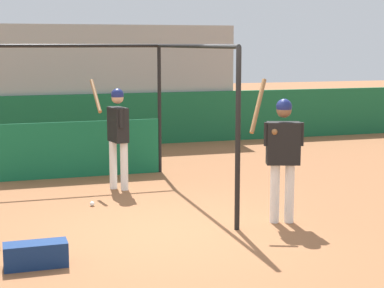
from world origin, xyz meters
name	(u,v)px	position (x,y,z in m)	size (l,w,h in m)	color
ground_plane	(167,231)	(0.00, 0.00, 0.00)	(60.00, 60.00, 0.00)	#935B38
outfield_wall	(86,121)	(0.00, 7.38, 0.64)	(24.00, 0.12, 1.28)	#196038
bleacher_section	(76,82)	(0.00, 9.04, 1.47)	(7.60, 3.20, 2.96)	#9E9E99
batting_cage	(85,121)	(-0.63, 2.99, 1.16)	(3.16, 4.17, 2.46)	black
player_batter	(117,129)	(-0.14, 2.64, 1.04)	(0.54, 0.82, 1.87)	white
player_waiting	(282,149)	(1.63, -0.08, 1.04)	(0.80, 0.50, 1.99)	white
equipment_bag	(36,255)	(-1.76, -0.91, 0.14)	(0.70, 0.28, 0.28)	navy
baseball	(92,204)	(-0.75, 1.61, 0.04)	(0.07, 0.07, 0.07)	white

